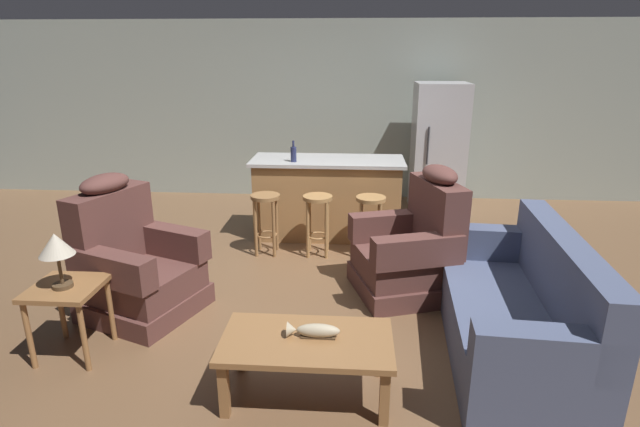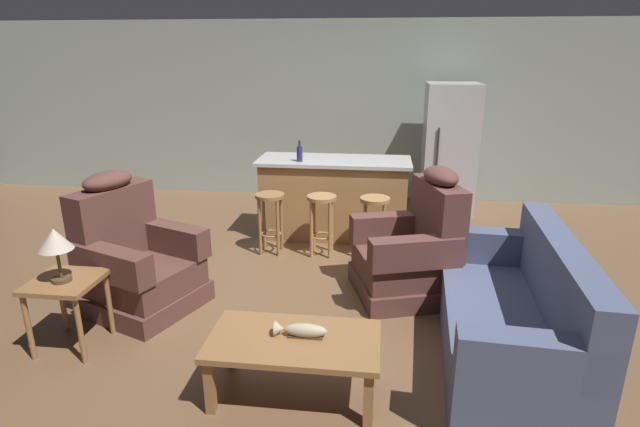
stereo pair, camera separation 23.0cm
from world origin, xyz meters
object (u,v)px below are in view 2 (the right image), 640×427
Objects in this scene: fish_figurine at (300,330)px; recliner_near_island at (413,251)px; kitchen_island at (334,198)px; table_lamp at (55,242)px; bar_stool_left at (270,212)px; coffee_table at (294,346)px; bar_stool_right at (374,216)px; bottle_tall_green at (300,154)px; bar_stool_middle at (322,214)px; end_table at (67,291)px; recliner_near_lamp at (136,261)px; refrigerator at (449,149)px; couch at (515,318)px.

recliner_near_island reaches higher than fish_figurine.
recliner_near_island is 0.67× the size of kitchen_island.
table_lamp reaches higher than kitchen_island.
kitchen_island is 0.90m from bar_stool_left.
bar_stool_right is (0.46, 2.38, 0.11)m from coffee_table.
bottle_tall_green is at bearing -156.19° from kitchen_island.
recliner_near_island is 0.90m from bar_stool_right.
bar_stool_left and bar_stool_middle have the same top height.
recliner_near_lamp is at bearing 73.38° from end_table.
table_lamp is 2.87m from bottle_tall_green.
bar_stool_middle is at bearing 64.10° from recliner_near_lamp.
refrigerator is (2.12, 1.83, 0.41)m from bar_stool_left.
recliner_near_lamp reaches higher than couch.
refrigerator is 2.31m from bottle_tall_green.
fish_figurine is at bearing -10.09° from end_table.
coffee_table is 4.48m from refrigerator.
kitchen_island is at bearing -140.85° from refrigerator.
recliner_near_island is 1.90m from bottle_tall_green.
coffee_table is 2.48m from bar_stool_left.
fish_figurine is 1.89m from table_lamp.
table_lamp is 3.07m from bar_stool_right.
refrigerator reaches higher than fish_figurine.
bar_stool_left is (1.10, 2.03, 0.01)m from end_table.
fish_figurine is 1.90m from recliner_near_lamp.
couch is 8.02× the size of bottle_tall_green.
fish_figurine is 4.43m from refrigerator.
coffee_table is 1.82m from end_table.
bar_stool_middle is 1.00× the size of bar_stool_right.
kitchen_island is at bearing 128.41° from bar_stool_right.
recliner_near_lamp is at bearing 74.00° from table_lamp.
fish_figurine is at bearing -108.52° from refrigerator.
bar_stool_left is at bearing 106.93° from fish_figurine.
recliner_near_lamp is 4.93× the size of bottle_tall_green.
recliner_near_island reaches higher than bar_stool_right.
table_lamp is (-3.29, -0.25, 0.53)m from couch.
bar_stool_middle is (1.67, 2.06, -0.40)m from table_lamp.
table_lamp is (-1.82, 0.30, 0.41)m from fish_figurine.
table_lamp is 2.68m from bar_stool_middle.
recliner_near_island is (2.41, 0.53, 0.00)m from recliner_near_lamp.
fish_figurine is at bearing -88.61° from kitchen_island.
fish_figurine is at bearing -80.79° from bottle_tall_green.
refrigerator is at bearing 61.97° from bar_stool_right.
kitchen_island is (1.75, 2.66, 0.02)m from end_table.
coffee_table is 0.11m from fish_figurine.
bar_stool_right is (0.43, 2.35, 0.01)m from fish_figurine.
end_table is at bearing 169.91° from fish_figurine.
bar_stool_left is at bearing -35.67° from couch.
bottle_tall_green is (-1.86, -1.37, 0.16)m from refrigerator.
bar_stool_middle is at bearing -130.19° from refrigerator.
fish_figurine is at bearing 24.26° from couch.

